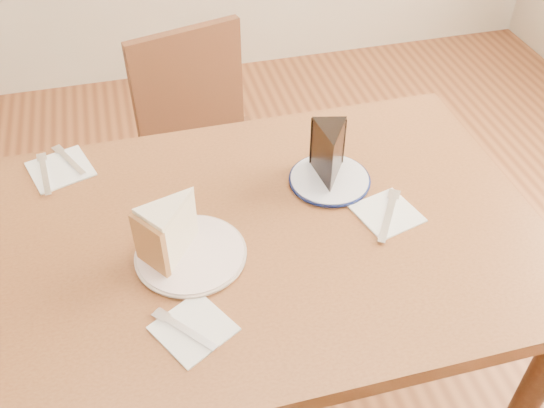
% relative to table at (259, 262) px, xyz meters
% --- Properties ---
extents(table, '(1.20, 0.80, 0.75)m').
position_rel_table_xyz_m(table, '(0.00, 0.00, 0.00)').
color(table, '#4F2A15').
rests_on(table, ground).
extents(chair_far, '(0.51, 0.51, 0.85)m').
position_rel_table_xyz_m(chair_far, '(-0.01, 0.62, -0.18)').
color(chair_far, '#381C11').
rests_on(chair_far, ground).
extents(plate_cream, '(0.22, 0.22, 0.01)m').
position_rel_table_xyz_m(plate_cream, '(-0.15, -0.04, 0.10)').
color(plate_cream, white).
rests_on(plate_cream, table).
extents(plate_navy, '(0.18, 0.18, 0.01)m').
position_rel_table_xyz_m(plate_navy, '(0.20, 0.11, 0.10)').
color(plate_navy, white).
rests_on(plate_navy, table).
extents(carrot_cake, '(0.15, 0.14, 0.11)m').
position_rel_table_xyz_m(carrot_cake, '(-0.17, -0.02, 0.17)').
color(carrot_cake, beige).
rests_on(carrot_cake, plate_cream).
extents(chocolate_cake, '(0.10, 0.12, 0.12)m').
position_rel_table_xyz_m(chocolate_cake, '(0.19, 0.12, 0.17)').
color(chocolate_cake, black).
rests_on(chocolate_cake, plate_navy).
extents(napkin_cream, '(0.17, 0.17, 0.00)m').
position_rel_table_xyz_m(napkin_cream, '(-0.17, -0.21, 0.10)').
color(napkin_cream, white).
rests_on(napkin_cream, table).
extents(napkin_navy, '(0.15, 0.15, 0.00)m').
position_rel_table_xyz_m(napkin_navy, '(0.28, -0.02, 0.10)').
color(napkin_navy, white).
rests_on(napkin_navy, table).
extents(napkin_spare, '(0.17, 0.17, 0.00)m').
position_rel_table_xyz_m(napkin_spare, '(-0.40, 0.32, 0.10)').
color(napkin_spare, white).
rests_on(napkin_spare, table).
extents(fork_cream, '(0.10, 0.12, 0.00)m').
position_rel_table_xyz_m(fork_cream, '(-0.19, -0.22, 0.10)').
color(fork_cream, silver).
rests_on(fork_cream, napkin_cream).
extents(knife_navy, '(0.11, 0.15, 0.00)m').
position_rel_table_xyz_m(knife_navy, '(0.28, -0.03, 0.10)').
color(knife_navy, silver).
rests_on(knife_navy, napkin_navy).
extents(fork_spare, '(0.08, 0.13, 0.00)m').
position_rel_table_xyz_m(fork_spare, '(-0.38, 0.34, 0.10)').
color(fork_spare, silver).
rests_on(fork_spare, napkin_spare).
extents(knife_spare, '(0.03, 0.16, 0.00)m').
position_rel_table_xyz_m(knife_spare, '(-0.44, 0.30, 0.10)').
color(knife_spare, silver).
rests_on(knife_spare, napkin_spare).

